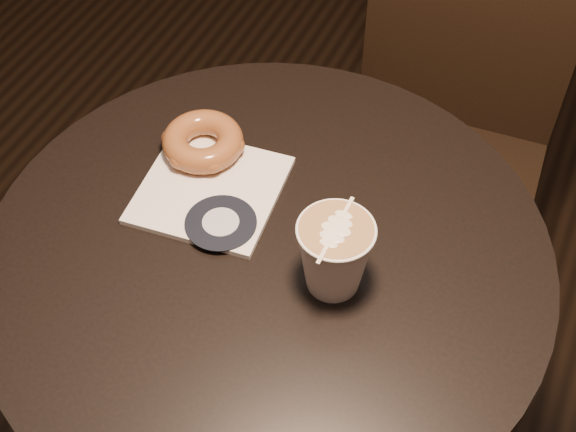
{
  "coord_description": "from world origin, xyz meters",
  "views": [
    {
      "loc": [
        0.27,
        -0.53,
        1.53
      ],
      "look_at": [
        0.01,
        0.03,
        0.79
      ],
      "focal_mm": 50.0,
      "sensor_mm": 36.0,
      "label": 1
    }
  ],
  "objects_px": {
    "pastry_bag": "(210,190)",
    "cafe_table": "(270,334)",
    "chair": "(450,109)",
    "latte_cup": "(334,256)",
    "doughnut": "(203,141)"
  },
  "relations": [
    {
      "from": "chair",
      "to": "pastry_bag",
      "type": "height_order",
      "value": "chair"
    },
    {
      "from": "cafe_table",
      "to": "pastry_bag",
      "type": "distance_m",
      "value": 0.23
    },
    {
      "from": "cafe_table",
      "to": "chair",
      "type": "xyz_separation_m",
      "value": [
        0.09,
        0.58,
        -0.02
      ]
    },
    {
      "from": "chair",
      "to": "cafe_table",
      "type": "bearing_deg",
      "value": -102.57
    },
    {
      "from": "doughnut",
      "to": "latte_cup",
      "type": "xyz_separation_m",
      "value": [
        0.24,
        -0.12,
        0.02
      ]
    },
    {
      "from": "chair",
      "to": "latte_cup",
      "type": "relative_size",
      "value": 9.55
    },
    {
      "from": "cafe_table",
      "to": "doughnut",
      "type": "distance_m",
      "value": 0.29
    },
    {
      "from": "doughnut",
      "to": "latte_cup",
      "type": "height_order",
      "value": "latte_cup"
    },
    {
      "from": "chair",
      "to": "pastry_bag",
      "type": "relative_size",
      "value": 5.47
    },
    {
      "from": "pastry_bag",
      "to": "cafe_table",
      "type": "bearing_deg",
      "value": -31.93
    },
    {
      "from": "cafe_table",
      "to": "pastry_bag",
      "type": "xyz_separation_m",
      "value": [
        -0.11,
        0.05,
        0.2
      ]
    },
    {
      "from": "cafe_table",
      "to": "pastry_bag",
      "type": "height_order",
      "value": "pastry_bag"
    },
    {
      "from": "cafe_table",
      "to": "chair",
      "type": "distance_m",
      "value": 0.58
    },
    {
      "from": "doughnut",
      "to": "cafe_table",
      "type": "bearing_deg",
      "value": -36.93
    },
    {
      "from": "pastry_bag",
      "to": "doughnut",
      "type": "distance_m",
      "value": 0.07
    }
  ]
}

